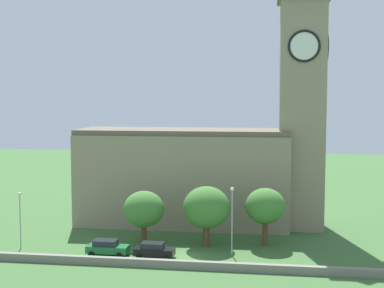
# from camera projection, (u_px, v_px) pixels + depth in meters

# --- Properties ---
(ground_plane) EXTENTS (200.00, 200.00, 0.00)m
(ground_plane) POSITION_uv_depth(u_px,v_px,m) (199.00, 226.00, 77.75)
(ground_plane) COLOR #3D6633
(church) EXTENTS (34.57, 10.08, 34.45)m
(church) POSITION_uv_depth(u_px,v_px,m) (212.00, 158.00, 77.83)
(church) COLOR gray
(church) RESTS_ON ground
(quay_barrier) EXTENTS (43.03, 0.70, 0.88)m
(quay_barrier) POSITION_uv_depth(u_px,v_px,m) (174.00, 264.00, 58.72)
(quay_barrier) COLOR gray
(quay_barrier) RESTS_ON ground
(car_green) EXTENTS (4.75, 2.27, 1.75)m
(car_green) POSITION_uv_depth(u_px,v_px,m) (107.00, 247.00, 63.52)
(car_green) COLOR #1E6B38
(car_green) RESTS_ON ground
(car_black) EXTENTS (4.55, 2.18, 1.73)m
(car_black) POSITION_uv_depth(u_px,v_px,m) (154.00, 250.00, 62.48)
(car_black) COLOR black
(car_black) RESTS_ON ground
(streetlamp_west_end) EXTENTS (0.44, 0.44, 6.81)m
(streetlamp_west_end) POSITION_uv_depth(u_px,v_px,m) (20.00, 211.00, 65.85)
(streetlamp_west_end) COLOR #9EA0A5
(streetlamp_west_end) RESTS_ON ground
(streetlamp_west_mid) EXTENTS (0.44, 0.44, 7.86)m
(streetlamp_west_mid) POSITION_uv_depth(u_px,v_px,m) (232.00, 211.00, 62.99)
(streetlamp_west_mid) COLOR #9EA0A5
(streetlamp_west_mid) RESTS_ON ground
(tree_churchyard) EXTENTS (4.97, 4.97, 6.53)m
(tree_churchyard) POSITION_uv_depth(u_px,v_px,m) (144.00, 209.00, 68.14)
(tree_churchyard) COLOR brown
(tree_churchyard) RESTS_ON ground
(tree_riverside_west) EXTENTS (5.62, 5.62, 7.28)m
(tree_riverside_west) POSITION_uv_depth(u_px,v_px,m) (206.00, 208.00, 66.99)
(tree_riverside_west) COLOR brown
(tree_riverside_west) RESTS_ON ground
(tree_by_tower) EXTENTS (4.78, 4.78, 7.03)m
(tree_by_tower) POSITION_uv_depth(u_px,v_px,m) (265.00, 206.00, 67.25)
(tree_by_tower) COLOR brown
(tree_by_tower) RESTS_ON ground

